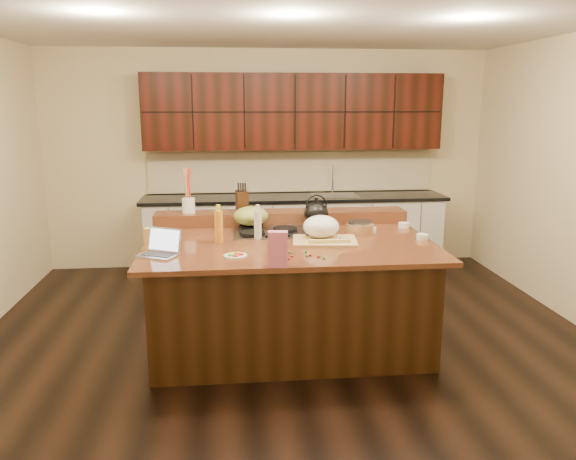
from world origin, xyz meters
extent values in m
cube|color=black|center=(0.00, 0.00, -0.01)|extent=(5.50, 5.00, 0.01)
cube|color=silver|center=(0.00, 0.00, 2.71)|extent=(5.50, 5.00, 0.01)
cube|color=beige|center=(0.00, 2.50, 1.35)|extent=(5.50, 0.01, 2.70)
cube|color=beige|center=(0.00, -2.50, 1.35)|extent=(5.50, 0.01, 2.70)
cube|color=black|center=(0.00, 0.00, 0.44)|extent=(2.22, 1.42, 0.88)
cube|color=black|center=(0.00, 0.00, 0.90)|extent=(2.40, 1.60, 0.04)
cube|color=black|center=(0.00, 0.70, 0.98)|extent=(2.40, 0.30, 0.12)
cube|color=gray|center=(0.00, 0.30, 0.93)|extent=(0.92, 0.52, 0.02)
cylinder|color=black|center=(-0.30, 0.43, 0.95)|extent=(0.22, 0.22, 0.03)
cylinder|color=black|center=(0.30, 0.43, 0.95)|extent=(0.22, 0.22, 0.03)
cylinder|color=black|center=(-0.30, 0.17, 0.95)|extent=(0.22, 0.22, 0.03)
cylinder|color=black|center=(0.30, 0.17, 0.95)|extent=(0.22, 0.22, 0.03)
cylinder|color=black|center=(0.00, 0.30, 0.95)|extent=(0.22, 0.22, 0.03)
cube|color=silver|center=(0.30, 2.17, 0.45)|extent=(3.60, 0.62, 0.90)
cube|color=black|center=(0.30, 2.17, 0.92)|extent=(3.70, 0.66, 0.04)
cube|color=gray|center=(0.80, 2.17, 0.94)|extent=(0.55, 0.42, 0.01)
cylinder|color=gray|center=(0.80, 2.35, 1.12)|extent=(0.02, 0.02, 0.36)
cube|color=black|center=(0.30, 2.32, 1.95)|extent=(3.60, 0.34, 0.90)
cube|color=beige|center=(0.30, 2.48, 1.20)|extent=(3.60, 0.03, 0.50)
ellipsoid|color=black|center=(0.30, 0.43, 1.07)|extent=(0.26, 0.26, 0.20)
ellipsoid|color=olive|center=(-0.30, 0.43, 1.05)|extent=(0.35, 0.35, 0.17)
cube|color=#B7B7BC|center=(-1.04, -0.39, 0.93)|extent=(0.35, 0.31, 0.01)
cube|color=black|center=(-1.04, -0.39, 0.94)|extent=(0.27, 0.22, 0.00)
cube|color=#B7B7BC|center=(-0.99, -0.31, 1.03)|extent=(0.28, 0.19, 0.19)
cube|color=silver|center=(-1.00, -0.31, 1.03)|extent=(0.25, 0.16, 0.16)
cylinder|color=orange|center=(-0.58, -0.01, 1.06)|extent=(0.08, 0.08, 0.27)
cylinder|color=silver|center=(-0.26, 0.07, 1.04)|extent=(0.07, 0.07, 0.25)
cube|color=tan|center=(0.29, -0.09, 0.93)|extent=(0.57, 0.44, 0.02)
ellipsoid|color=white|center=(0.27, -0.02, 1.04)|extent=(0.31, 0.31, 0.19)
cube|color=#EDD872|center=(0.20, -0.22, 0.96)|extent=(0.12, 0.03, 0.03)
cube|color=#EDD872|center=(0.31, -0.22, 0.96)|extent=(0.12, 0.03, 0.03)
cube|color=#EDD872|center=(0.43, -0.22, 0.96)|extent=(0.12, 0.03, 0.03)
cylinder|color=gray|center=(0.41, -0.11, 0.95)|extent=(0.20, 0.08, 0.01)
cylinder|color=white|center=(1.14, -0.07, 0.94)|extent=(0.12, 0.12, 0.04)
cylinder|color=white|center=(0.77, 0.23, 0.94)|extent=(0.12, 0.12, 0.04)
cylinder|color=white|center=(1.12, 0.39, 0.94)|extent=(0.11, 0.11, 0.04)
cylinder|color=#996B3F|center=(0.66, 0.19, 0.97)|extent=(0.32, 0.32, 0.09)
cone|color=silver|center=(0.40, -0.19, 0.96)|extent=(0.08, 0.08, 0.07)
cube|color=#DF698E|center=(-0.15, -0.76, 1.05)|extent=(0.15, 0.09, 0.26)
cylinder|color=white|center=(-0.45, -0.46, 0.93)|extent=(0.21, 0.21, 0.01)
cube|color=#F4AD56|center=(-1.15, 0.03, 0.98)|extent=(0.10, 0.08, 0.13)
cylinder|color=white|center=(-0.88, 0.70, 1.11)|extent=(0.16, 0.16, 0.14)
cube|color=black|center=(-0.37, 0.70, 1.14)|extent=(0.12, 0.18, 0.20)
ellipsoid|color=red|center=(0.11, -0.51, 0.93)|extent=(0.02, 0.02, 0.02)
ellipsoid|color=#198C26|center=(0.09, -0.41, 0.93)|extent=(0.02, 0.02, 0.02)
ellipsoid|color=red|center=(-0.04, -0.40, 0.93)|extent=(0.02, 0.02, 0.02)
ellipsoid|color=#198C26|center=(0.08, -0.53, 0.93)|extent=(0.02, 0.02, 0.02)
ellipsoid|color=red|center=(-0.06, -0.60, 0.93)|extent=(0.02, 0.02, 0.02)
ellipsoid|color=#198C26|center=(-0.19, -0.45, 0.93)|extent=(0.02, 0.02, 0.02)
ellipsoid|color=red|center=(-0.03, -0.53, 0.93)|extent=(0.02, 0.02, 0.02)
ellipsoid|color=#198C26|center=(-0.03, -0.43, 0.93)|extent=(0.02, 0.02, 0.02)
ellipsoid|color=red|center=(-0.17, -0.62, 0.93)|extent=(0.02, 0.02, 0.02)
ellipsoid|color=#198C26|center=(0.20, -0.60, 0.93)|extent=(0.02, 0.02, 0.02)
ellipsoid|color=red|center=(0.17, -0.56, 0.93)|extent=(0.02, 0.02, 0.02)
camera|label=1|loc=(-0.47, -4.58, 2.06)|focal=35.00mm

